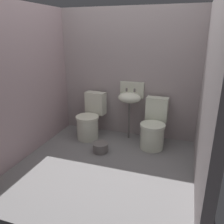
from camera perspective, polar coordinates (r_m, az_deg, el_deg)
ground_plane at (r=3.43m, az=-1.54°, el=-13.26°), size 2.83×2.66×0.08m
wall_back at (r=4.08m, az=4.06°, el=9.31°), size 2.83×0.10×2.20m
wall_left at (r=3.68m, az=-20.13°, el=7.10°), size 0.10×2.46×2.20m
wall_right at (r=2.91m, az=23.14°, el=3.73°), size 0.10×2.46×2.20m
toilet_left at (r=4.11m, az=-5.48°, el=-1.96°), size 0.46×0.64×0.78m
toilet_right at (r=3.82m, az=10.29°, el=-3.89°), size 0.42×0.61×0.78m
sink at (r=3.94m, az=4.47°, el=3.73°), size 0.42×0.35×0.99m
bucket at (r=3.68m, az=-2.89°, el=-8.70°), size 0.26×0.26×0.16m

